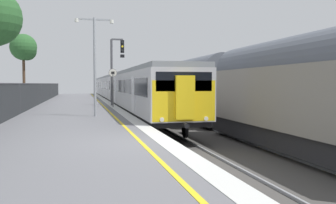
% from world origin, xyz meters
% --- Properties ---
extents(ground, '(17.40, 110.00, 1.21)m').
position_xyz_m(ground, '(2.64, 0.00, -0.61)').
color(ground, slate).
extents(commuter_train_at_platform, '(2.83, 62.72, 3.81)m').
position_xyz_m(commuter_train_at_platform, '(2.10, 35.03, 1.27)').
color(commuter_train_at_platform, '#B7B7BC').
rests_on(commuter_train_at_platform, ground).
extents(freight_train_adjacent_track, '(2.60, 40.88, 4.51)m').
position_xyz_m(freight_train_adjacent_track, '(6.10, 15.67, 1.46)').
color(freight_train_adjacent_track, '#232326').
rests_on(freight_train_adjacent_track, ground).
extents(signal_gantry, '(1.10, 0.24, 5.28)m').
position_xyz_m(signal_gantry, '(0.61, 18.80, 3.29)').
color(signal_gantry, '#47474C').
rests_on(signal_gantry, ground).
extents(speed_limit_sign, '(0.59, 0.08, 2.82)m').
position_xyz_m(speed_limit_sign, '(0.25, 16.57, 1.79)').
color(speed_limit_sign, '#59595B').
rests_on(speed_limit_sign, ground).
extents(platform_lamp_mid, '(2.00, 0.20, 5.19)m').
position_xyz_m(platform_lamp_mid, '(-1.32, 9.15, 3.09)').
color(platform_lamp_mid, '#93999E').
rests_on(platform_lamp_mid, ground).
extents(background_tree_centre, '(2.93, 3.03, 7.26)m').
position_xyz_m(background_tree_centre, '(-8.12, 33.40, 5.65)').
color(background_tree_centre, '#473323').
rests_on(background_tree_centre, ground).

